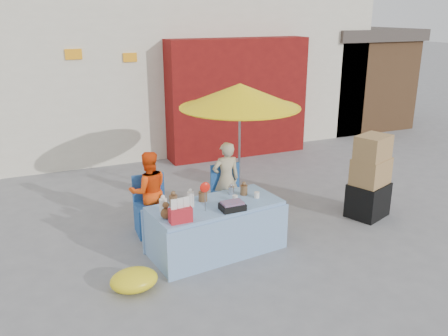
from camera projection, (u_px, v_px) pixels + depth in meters
name	position (u px, v px, depth m)	size (l,w,h in m)	color
ground	(221.00, 253.00, 6.48)	(80.00, 80.00, 0.00)	slate
backdrop	(125.00, 13.00, 12.24)	(14.00, 8.00, 7.80)	silver
market_table	(215.00, 227.00, 6.42)	(1.89, 1.06, 1.09)	#87ABD8
chair_left	(152.00, 216.00, 7.01)	(0.50, 0.49, 0.85)	#204E94
chair_right	(229.00, 203.00, 7.48)	(0.50, 0.49, 0.85)	#204E94
vendor_orange	(149.00, 191.00, 7.01)	(0.59, 0.46, 1.22)	#FF490D
vendor_beige	(226.00, 180.00, 7.49)	(0.45, 0.29, 1.22)	tan
umbrella	(240.00, 96.00, 7.33)	(1.90, 1.90, 2.09)	gray
box_stack	(370.00, 180.00, 7.46)	(0.74, 0.68, 1.34)	black
tarp_bundle	(134.00, 280.00, 5.58)	(0.57, 0.45, 0.26)	yellow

